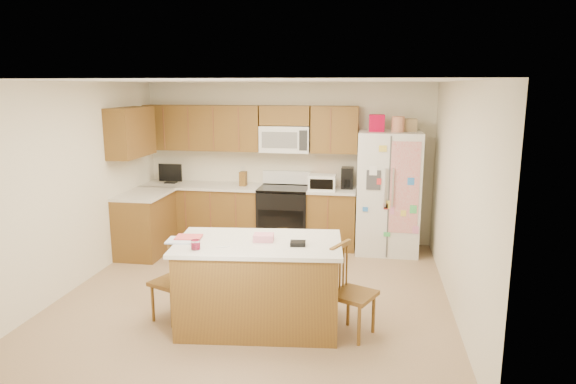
% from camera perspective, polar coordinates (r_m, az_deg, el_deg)
% --- Properties ---
extents(ground, '(4.50, 4.50, 0.00)m').
position_cam_1_polar(ground, '(6.33, -3.43, -11.06)').
color(ground, '#90775A').
rests_on(ground, ground).
extents(room_shell, '(4.60, 4.60, 2.52)m').
position_cam_1_polar(room_shell, '(5.92, -3.60, 1.90)').
color(room_shell, beige).
rests_on(room_shell, ground).
extents(cabinetry, '(3.36, 1.56, 2.15)m').
position_cam_1_polar(cabinetry, '(7.97, -7.58, 0.54)').
color(cabinetry, brown).
rests_on(cabinetry, ground).
extents(stove, '(0.76, 0.65, 1.13)m').
position_cam_1_polar(stove, '(7.98, -0.42, -2.59)').
color(stove, black).
rests_on(stove, ground).
extents(refrigerator, '(0.90, 0.79, 2.04)m').
position_cam_1_polar(refrigerator, '(7.72, 11.07, 0.10)').
color(refrigerator, white).
rests_on(refrigerator, ground).
extents(island, '(1.80, 1.14, 1.00)m').
position_cam_1_polar(island, '(5.35, -3.26, -10.12)').
color(island, brown).
rests_on(island, ground).
extents(windsor_chair_left, '(0.49, 0.50, 0.90)m').
position_cam_1_polar(windsor_chair_left, '(5.62, -12.57, -9.68)').
color(windsor_chair_left, brown).
rests_on(windsor_chair_left, ground).
extents(windsor_chair_back, '(0.46, 0.44, 0.88)m').
position_cam_1_polar(windsor_chair_back, '(6.02, -1.94, -8.02)').
color(windsor_chair_back, brown).
rests_on(windsor_chair_back, ground).
extents(windsor_chair_right, '(0.51, 0.52, 0.93)m').
position_cam_1_polar(windsor_chair_right, '(5.20, 7.10, -11.10)').
color(windsor_chair_right, brown).
rests_on(windsor_chair_right, ground).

